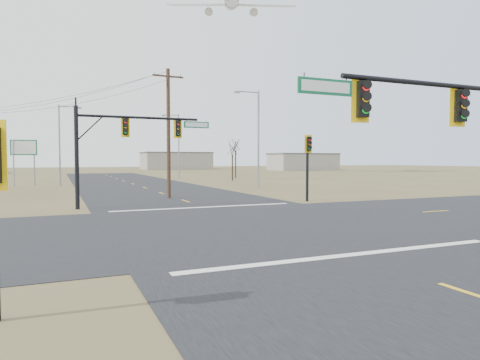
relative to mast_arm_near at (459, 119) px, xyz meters
name	(u,v)px	position (x,y,z in m)	size (l,w,h in m)	color
ground	(254,224)	(-3.43, 8.57, -4.48)	(320.00, 320.00, 0.00)	brown
road_ew	(254,223)	(-3.43, 8.57, -4.47)	(160.00, 14.00, 0.02)	black
road_ns	(254,223)	(-3.43, 8.57, -4.46)	(14.00, 160.00, 0.02)	black
stop_bar_near	(351,255)	(-3.43, 1.07, -4.45)	(12.00, 0.40, 0.01)	silver
stop_bar_far	(205,207)	(-3.43, 16.07, -4.45)	(12.00, 0.40, 0.01)	silver
mast_arm_near	(459,119)	(0.00, 0.00, 0.00)	(10.32, 0.55, 6.12)	black
mast_arm_far	(128,135)	(-7.91, 18.36, 0.22)	(8.83, 0.58, 6.47)	black
pedestal_signal_ne	(308,154)	(4.91, 16.92, -0.94)	(0.63, 0.55, 4.97)	black
utility_pole_near	(168,132)	(-4.00, 23.43, 0.84)	(2.52, 0.30, 10.29)	#4C2F20
highway_sign	(24,153)	(-15.72, 45.39, -0.62)	(2.86, 0.46, 5.39)	gray
streetlight_a	(257,134)	(7.60, 31.52, 1.40)	(2.93, 0.38, 10.47)	gray
streetlight_b	(177,142)	(6.15, 58.88, 1.44)	(2.95, 0.47, 10.54)	gray
streetlight_c	(61,140)	(-11.66, 45.14, 0.92)	(2.67, 0.27, 9.61)	gray
bare_tree_c	(232,148)	(11.33, 47.55, 0.32)	(2.63, 2.63, 6.11)	black
bare_tree_d	(236,144)	(14.87, 54.82, 1.10)	(3.37, 3.37, 6.93)	black
warehouse_mid	(176,161)	(21.57, 118.57, -1.98)	(20.00, 12.00, 5.00)	#9B9489
warehouse_right	(303,162)	(51.57, 93.57, -2.23)	(18.00, 10.00, 4.50)	#9B9489
jet_airliner	(231,3)	(24.18, 79.63, 33.51)	(23.92, 24.75, 13.16)	white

